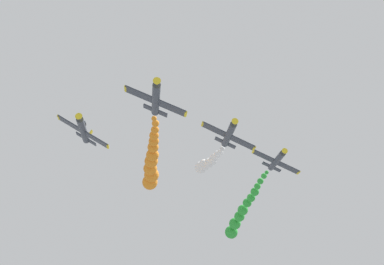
{
  "coord_description": "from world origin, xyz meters",
  "views": [
    {
      "loc": [
        6.72,
        73.27,
        110.45
      ],
      "look_at": [
        0.0,
        0.0,
        138.85
      ],
      "focal_mm": 45.89,
      "sensor_mm": 36.0,
      "label": 1
    }
  ],
  "objects_px": {
    "airplane_left_outer": "(277,160)",
    "airplane_left_inner": "(229,134)",
    "airplane_lead": "(156,99)",
    "airplane_right_inner": "(83,130)"
  },
  "relations": [
    {
      "from": "airplane_left_inner",
      "to": "airplane_right_inner",
      "type": "distance_m",
      "value": 23.09
    },
    {
      "from": "airplane_left_inner",
      "to": "airplane_left_outer",
      "type": "distance_m",
      "value": 16.21
    },
    {
      "from": "airplane_left_inner",
      "to": "airplane_left_outer",
      "type": "relative_size",
      "value": 1.0
    },
    {
      "from": "airplane_lead",
      "to": "airplane_right_inner",
      "type": "bearing_deg",
      "value": -43.39
    },
    {
      "from": "airplane_right_inner",
      "to": "airplane_lead",
      "type": "bearing_deg",
      "value": 136.61
    },
    {
      "from": "airplane_left_inner",
      "to": "airplane_left_outer",
      "type": "height_order",
      "value": "airplane_left_inner"
    },
    {
      "from": "airplane_left_outer",
      "to": "airplane_left_inner",
      "type": "bearing_deg",
      "value": 47.74
    },
    {
      "from": "airplane_right_inner",
      "to": "airplane_left_outer",
      "type": "height_order",
      "value": "airplane_right_inner"
    },
    {
      "from": "airplane_lead",
      "to": "airplane_left_outer",
      "type": "distance_m",
      "value": 32.3
    },
    {
      "from": "airplane_lead",
      "to": "airplane_left_outer",
      "type": "bearing_deg",
      "value": -135.19
    }
  ]
}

